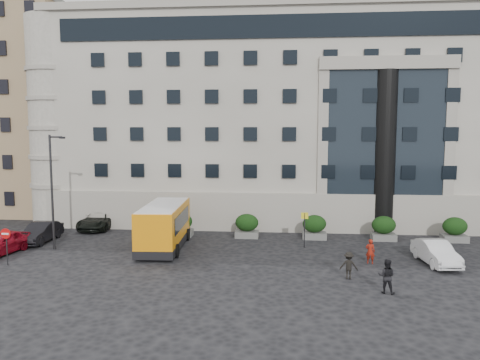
{
  "coord_description": "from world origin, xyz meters",
  "views": [
    {
      "loc": [
        3.8,
        -27.81,
        8.35
      ],
      "look_at": [
        1.08,
        3.09,
        5.0
      ],
      "focal_mm": 35.0,
      "sensor_mm": 36.0,
      "label": 1
    }
  ],
  "objects_px": {
    "hedge_e": "(455,229)",
    "white_taxi": "(436,253)",
    "hedge_b": "(247,226)",
    "minibus": "(164,224)",
    "parked_car_a": "(1,243)",
    "parked_car_d": "(99,220)",
    "red_truck": "(116,202)",
    "pedestrian_c": "(349,265)",
    "hedge_a": "(181,224)",
    "hedge_d": "(384,228)",
    "parked_car_b": "(41,232)",
    "bus_stop_sign": "(305,224)",
    "hedge_c": "(314,227)",
    "parked_car_c": "(108,217)",
    "pedestrian_a": "(370,251)",
    "no_entry_sign": "(6,239)",
    "pedestrian_b": "(387,276)",
    "street_lamp": "(53,187)"
  },
  "relations": [
    {
      "from": "hedge_e",
      "to": "white_taxi",
      "type": "height_order",
      "value": "hedge_e"
    },
    {
      "from": "hedge_b",
      "to": "minibus",
      "type": "bearing_deg",
      "value": -145.33
    },
    {
      "from": "parked_car_a",
      "to": "parked_car_d",
      "type": "height_order",
      "value": "parked_car_a"
    },
    {
      "from": "red_truck",
      "to": "pedestrian_c",
      "type": "bearing_deg",
      "value": -32.0
    },
    {
      "from": "minibus",
      "to": "red_truck",
      "type": "height_order",
      "value": "minibus"
    },
    {
      "from": "hedge_a",
      "to": "hedge_d",
      "type": "bearing_deg",
      "value": 0.0
    },
    {
      "from": "minibus",
      "to": "hedge_d",
      "type": "bearing_deg",
      "value": 10.79
    },
    {
      "from": "hedge_a",
      "to": "parked_car_b",
      "type": "height_order",
      "value": "hedge_a"
    },
    {
      "from": "bus_stop_sign",
      "to": "parked_car_b",
      "type": "relative_size",
      "value": 0.57
    },
    {
      "from": "hedge_a",
      "to": "hedge_c",
      "type": "bearing_deg",
      "value": 0.0
    },
    {
      "from": "parked_car_c",
      "to": "pedestrian_a",
      "type": "distance_m",
      "value": 23.43
    },
    {
      "from": "hedge_a",
      "to": "hedge_c",
      "type": "relative_size",
      "value": 1.0
    },
    {
      "from": "no_entry_sign",
      "to": "pedestrian_b",
      "type": "xyz_separation_m",
      "value": [
        22.24,
        -2.97,
        -0.76
      ]
    },
    {
      "from": "hedge_c",
      "to": "street_lamp",
      "type": "xyz_separation_m",
      "value": [
        -18.34,
        -4.8,
        3.44
      ]
    },
    {
      "from": "parked_car_c",
      "to": "pedestrian_a",
      "type": "height_order",
      "value": "pedestrian_a"
    },
    {
      "from": "hedge_b",
      "to": "parked_car_b",
      "type": "distance_m",
      "value": 15.48
    },
    {
      "from": "pedestrian_b",
      "to": "parked_car_b",
      "type": "bearing_deg",
      "value": -4.26
    },
    {
      "from": "pedestrian_a",
      "to": "no_entry_sign",
      "type": "bearing_deg",
      "value": 19.52
    },
    {
      "from": "hedge_c",
      "to": "minibus",
      "type": "relative_size",
      "value": 0.24
    },
    {
      "from": "red_truck",
      "to": "pedestrian_c",
      "type": "height_order",
      "value": "red_truck"
    },
    {
      "from": "pedestrian_b",
      "to": "bus_stop_sign",
      "type": "bearing_deg",
      "value": -50.69
    },
    {
      "from": "parked_car_c",
      "to": "parked_car_d",
      "type": "xyz_separation_m",
      "value": [
        0.0,
        -1.96,
        0.1
      ]
    },
    {
      "from": "pedestrian_b",
      "to": "pedestrian_c",
      "type": "distance_m",
      "value": 2.7
    },
    {
      "from": "hedge_b",
      "to": "hedge_d",
      "type": "bearing_deg",
      "value": 0.0
    },
    {
      "from": "red_truck",
      "to": "minibus",
      "type": "bearing_deg",
      "value": -47.01
    },
    {
      "from": "street_lamp",
      "to": "parked_car_c",
      "type": "relative_size",
      "value": 1.88
    },
    {
      "from": "hedge_c",
      "to": "red_truck",
      "type": "bearing_deg",
      "value": 158.14
    },
    {
      "from": "street_lamp",
      "to": "pedestrian_c",
      "type": "xyz_separation_m",
      "value": [
        19.58,
        -4.84,
        -3.6
      ]
    },
    {
      "from": "hedge_b",
      "to": "no_entry_sign",
      "type": "relative_size",
      "value": 0.79
    },
    {
      "from": "parked_car_b",
      "to": "pedestrian_c",
      "type": "xyz_separation_m",
      "value": [
        21.65,
        -6.77,
        0.04
      ]
    },
    {
      "from": "hedge_e",
      "to": "no_entry_sign",
      "type": "distance_m",
      "value": 31.09
    },
    {
      "from": "hedge_d",
      "to": "parked_car_a",
      "type": "distance_m",
      "value": 27.27
    },
    {
      "from": "hedge_e",
      "to": "street_lamp",
      "type": "bearing_deg",
      "value": -170.52
    },
    {
      "from": "hedge_b",
      "to": "parked_car_a",
      "type": "relative_size",
      "value": 0.41
    },
    {
      "from": "hedge_e",
      "to": "pedestrian_a",
      "type": "height_order",
      "value": "hedge_e"
    },
    {
      "from": "hedge_c",
      "to": "hedge_e",
      "type": "relative_size",
      "value": 1.0
    },
    {
      "from": "parked_car_a",
      "to": "white_taxi",
      "type": "relative_size",
      "value": 1.02
    },
    {
      "from": "pedestrian_c",
      "to": "pedestrian_a",
      "type": "bearing_deg",
      "value": -111.94
    },
    {
      "from": "hedge_c",
      "to": "pedestrian_c",
      "type": "relative_size",
      "value": 1.19
    },
    {
      "from": "pedestrian_b",
      "to": "pedestrian_c",
      "type": "height_order",
      "value": "pedestrian_b"
    },
    {
      "from": "no_entry_sign",
      "to": "parked_car_c",
      "type": "bearing_deg",
      "value": 83.39
    },
    {
      "from": "pedestrian_c",
      "to": "hedge_c",
      "type": "bearing_deg",
      "value": -75.49
    },
    {
      "from": "white_taxi",
      "to": "pedestrian_a",
      "type": "height_order",
      "value": "pedestrian_a"
    },
    {
      "from": "hedge_b",
      "to": "red_truck",
      "type": "height_order",
      "value": "red_truck"
    },
    {
      "from": "hedge_b",
      "to": "hedge_c",
      "type": "relative_size",
      "value": 1.0
    },
    {
      "from": "hedge_b",
      "to": "parked_car_d",
      "type": "bearing_deg",
      "value": 170.39
    },
    {
      "from": "minibus",
      "to": "bus_stop_sign",
      "type": "bearing_deg",
      "value": 3.32
    },
    {
      "from": "street_lamp",
      "to": "white_taxi",
      "type": "height_order",
      "value": "street_lamp"
    },
    {
      "from": "white_taxi",
      "to": "hedge_d",
      "type": "bearing_deg",
      "value": 100.33
    },
    {
      "from": "hedge_c",
      "to": "pedestrian_c",
      "type": "distance_m",
      "value": 9.72
    }
  ]
}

